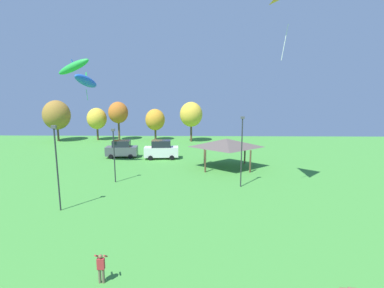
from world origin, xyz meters
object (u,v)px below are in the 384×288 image
at_px(kite_flying_3, 86,81).
at_px(treeline_tree_1, 97,119).
at_px(person_standing_near_foreground, 101,267).
at_px(parked_car_second_from_left, 161,150).
at_px(kite_flying_1, 298,5).
at_px(treeline_tree_0, 57,115).
at_px(treeline_tree_4, 191,114).
at_px(treeline_tree_3, 155,120).
at_px(light_post_0, 114,152).
at_px(treeline_tree_2, 118,113).
at_px(kite_flying_5, 74,67).
at_px(light_post_2, 242,148).
at_px(light_post_1, 57,164).
at_px(parked_car_leftmost, 122,149).
at_px(park_pavilion, 226,143).

relative_size(kite_flying_3, treeline_tree_1, 0.95).
relative_size(person_standing_near_foreground, parked_car_second_from_left, 0.33).
height_order(kite_flying_1, treeline_tree_0, kite_flying_1).
bearing_deg(treeline_tree_4, treeline_tree_3, 170.26).
bearing_deg(light_post_0, treeline_tree_2, 103.67).
distance_m(kite_flying_3, kite_flying_5, 4.61).
height_order(light_post_2, treeline_tree_4, treeline_tree_4).
distance_m(light_post_1, treeline_tree_4, 33.14).
xyz_separation_m(light_post_0, treeline_tree_0, (-17.12, 24.26, 1.63)).
bearing_deg(parked_car_leftmost, kite_flying_5, -119.05).
bearing_deg(kite_flying_3, parked_car_leftmost, 33.49).
height_order(parked_car_second_from_left, light_post_2, light_post_2).
xyz_separation_m(treeline_tree_2, treeline_tree_4, (13.50, -1.21, -0.21)).
xyz_separation_m(kite_flying_3, kite_flying_5, (0.29, -4.36, 1.46)).
relative_size(park_pavilion, light_post_2, 0.96).
bearing_deg(treeline_tree_2, kite_flying_3, -88.12).
bearing_deg(treeline_tree_0, kite_flying_1, -39.72).
bearing_deg(treeline_tree_4, parked_car_second_from_left, -105.37).
height_order(kite_flying_3, park_pavilion, kite_flying_3).
xyz_separation_m(kite_flying_5, park_pavilion, (17.31, 1.38, -8.81)).
xyz_separation_m(light_post_1, treeline_tree_0, (-14.75, 31.59, 1.01)).
xyz_separation_m(light_post_2, treeline_tree_0, (-29.82, 25.48, 0.93)).
bearing_deg(treeline_tree_3, treeline_tree_4, -9.74).
bearing_deg(park_pavilion, treeline_tree_1, 138.50).
bearing_deg(kite_flying_1, park_pavilion, 115.53).
relative_size(light_post_0, treeline_tree_2, 0.78).
xyz_separation_m(park_pavilion, treeline_tree_3, (-11.33, 19.57, 0.78)).
distance_m(parked_car_second_from_left, treeline_tree_0, 25.00).
bearing_deg(treeline_tree_0, treeline_tree_3, 4.01).
distance_m(kite_flying_3, parked_car_leftmost, 10.16).
distance_m(kite_flying_1, kite_flying_5, 23.77).
relative_size(park_pavilion, light_post_0, 1.20).
bearing_deg(treeline_tree_4, treeline_tree_1, 176.03).
bearing_deg(parked_car_second_from_left, person_standing_near_foreground, -93.81).
bearing_deg(kite_flying_5, park_pavilion, 4.57).
xyz_separation_m(kite_flying_1, treeline_tree_1, (-26.79, 29.27, -12.03)).
height_order(treeline_tree_0, treeline_tree_3, treeline_tree_0).
xyz_separation_m(light_post_0, light_post_1, (-2.37, -7.33, 0.62)).
bearing_deg(light_post_0, kite_flying_1, -12.60).
xyz_separation_m(kite_flying_3, light_post_1, (3.30, -16.23, -6.63)).
distance_m(parked_car_leftmost, light_post_2, 19.57).
bearing_deg(kite_flying_5, kite_flying_3, 93.84).
bearing_deg(treeline_tree_3, treeline_tree_1, 179.63).
height_order(parked_car_leftmost, light_post_2, light_post_2).
distance_m(light_post_2, treeline_tree_2, 32.82).
distance_m(kite_flying_1, light_post_2, 13.02).
bearing_deg(light_post_1, person_standing_near_foreground, -55.48).
distance_m(kite_flying_5, light_post_0, 11.21).
distance_m(kite_flying_5, treeline_tree_4, 24.51).
xyz_separation_m(kite_flying_5, treeline_tree_3, (5.98, 20.95, -8.04)).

